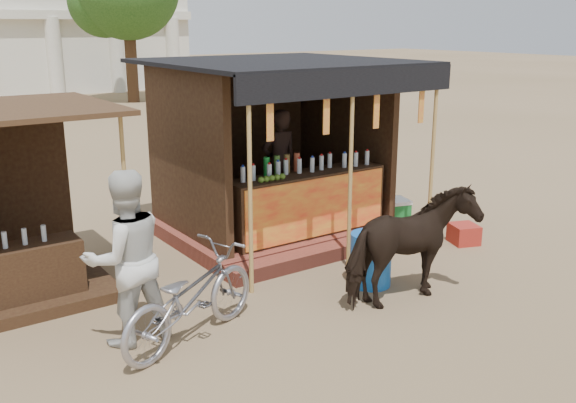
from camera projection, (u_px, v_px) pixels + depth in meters
The scene contains 9 objects.
ground at pixel (368, 325), 7.29m from camera, with size 120.00×120.00×0.00m, color #846B4C.
main_stall at pixel (277, 172), 10.23m from camera, with size 3.60×3.61×2.78m.
secondary_stall at pixel (1, 231), 7.88m from camera, with size 2.40×2.40×2.38m.
cow at pixel (411, 247), 7.72m from camera, with size 0.77×1.69×1.43m, color black.
motorbike at pixel (190, 297), 6.81m from camera, with size 0.68×1.94×1.02m, color #98979F.
bystander at pixel (126, 258), 6.70m from camera, with size 0.92×0.72×1.89m, color silver.
blue_barrel at pixel (371, 259), 8.34m from camera, with size 0.54×0.54×0.70m, color blue.
red_crate at pixel (464, 234), 9.98m from camera, with size 0.39×0.42×0.30m, color maroon.
cooler at pixel (389, 213), 10.81m from camera, with size 0.74×0.60×0.46m.
Camera 1 is at (-4.55, -4.93, 3.32)m, focal length 40.00 mm.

